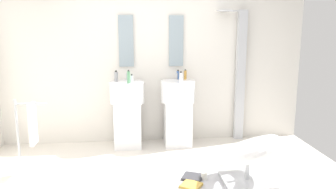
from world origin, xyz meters
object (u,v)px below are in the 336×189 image
Objects in this scene: pedestal_sink_left at (127,111)px; towel_rack at (30,126)px; magazine_charcoal at (193,177)px; pedestal_sink_right at (178,110)px; soap_bottle_grey at (116,76)px; shower_column at (240,73)px; soap_bottle_white at (181,78)px; coffee_mug at (204,176)px; lounge_chair at (248,155)px; magazine_ochre at (191,185)px; soap_bottle_blue at (178,75)px; soap_bottle_green at (129,77)px; soap_bottle_amber at (185,75)px; soap_bottle_clear at (132,79)px.

pedestal_sink_left is 1.47m from towel_rack.
magazine_charcoal is (0.78, -1.23, -0.53)m from pedestal_sink_left.
pedestal_sink_right is 6.85× the size of soap_bottle_grey.
shower_column is 3.14m from towel_rack.
shower_column is at bearing 19.50° from soap_bottle_white.
soap_bottle_white reaches higher than coffee_mug.
lounge_chair is (-0.38, -1.60, -0.73)m from shower_column.
pedestal_sink_right reaches higher than coffee_mug.
magazine_ochre is (1.86, -0.51, -0.60)m from towel_rack.
towel_rack is (-1.13, -0.93, 0.07)m from pedestal_sink_left.
pedestal_sink_right is at bearing -169.68° from shower_column.
soap_bottle_grey is (-1.54, 1.48, 0.72)m from lounge_chair.
soap_bottle_white is (0.78, -0.17, 0.52)m from pedestal_sink_left.
soap_bottle_blue is at bearing 113.21° from magazine_charcoal.
soap_bottle_green is (1.16, 0.77, 0.46)m from towel_rack.
towel_rack is 2.03m from magazine_charcoal.
lounge_chair is at bearing -64.23° from soap_bottle_white.
pedestal_sink_left is 0.53× the size of shower_column.
magazine_charcoal is at bearing -94.70° from soap_bottle_amber.
magazine_ochre is at bearing -138.71° from coffee_mug.
magazine_charcoal is 1.39× the size of soap_bottle_white.
soap_bottle_white is at bearing 96.76° from coffee_mug.
pedestal_sink_right is at bearing -133.34° from soap_bottle_amber.
soap_bottle_clear is at bearing 34.28° from towel_rack.
soap_bottle_grey reaches higher than pedestal_sink_right.
pedestal_sink_left is 1.00× the size of pedestal_sink_right.
soap_bottle_green is at bearing -49.22° from soap_bottle_grey.
soap_bottle_clear is (-1.31, 1.31, 0.70)m from lounge_chair.
pedestal_sink_right is 1.15× the size of towel_rack.
soap_bottle_blue is (0.02, 0.16, 0.51)m from pedestal_sink_right.
pedestal_sink_left is 0.76m from pedestal_sink_right.
pedestal_sink_left is 0.99× the size of lounge_chair.
soap_bottle_blue is (-0.13, 1.44, 1.01)m from coffee_mug.
soap_bottle_clear is (-0.71, -0.27, -0.01)m from soap_bottle_blue.
coffee_mug is 1.76m from soap_bottle_clear.
shower_column reaches higher than soap_bottle_clear.
magazine_ochre is at bearing -92.49° from soap_bottle_white.
soap_bottle_blue is (-0.60, 1.58, 0.71)m from lounge_chair.
magazine_charcoal is at bearing 110.46° from magazine_ochre.
soap_bottle_blue is 0.95m from soap_bottle_grey.
lounge_chair is 1.78m from soap_bottle_amber.
soap_bottle_blue is at bearing 95.18° from coffee_mug.
soap_bottle_grey reaches higher than magazine_charcoal.
shower_column is 1.85× the size of lounge_chair.
soap_bottle_amber is (-0.87, -0.04, -0.01)m from shower_column.
coffee_mug is (-0.47, 0.14, -0.30)m from lounge_chair.
soap_bottle_clear reaches higher than lounge_chair.
magazine_ochre is 2.03m from soap_bottle_grey.
pedestal_sink_right is 0.86m from soap_bottle_clear.
coffee_mug is at bearing -120.31° from shower_column.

